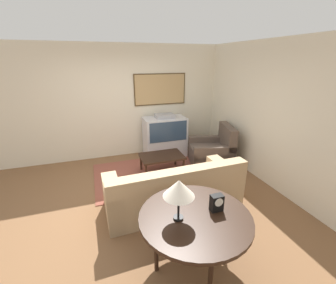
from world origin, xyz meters
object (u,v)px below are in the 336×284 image
at_px(tv, 165,136).
at_px(mantel_clock, 217,203).
at_px(armchair, 212,152).
at_px(console_table, 195,220).
at_px(couch, 174,191).
at_px(coffee_table, 162,157).
at_px(table_lamp, 179,189).

xyz_separation_m(tv, mantel_clock, (-0.43, -3.26, 0.31)).
height_order(armchair, console_table, armchair).
relative_size(tv, couch, 0.48).
xyz_separation_m(tv, couch, (-0.51, -2.10, -0.22)).
bearing_deg(couch, console_table, 79.68).
distance_m(tv, coffee_table, 0.97).
xyz_separation_m(console_table, table_lamp, (-0.20, 0.01, 0.43)).
height_order(armchair, table_lamp, table_lamp).
xyz_separation_m(coffee_table, mantel_clock, (-0.07, -2.37, 0.46)).
relative_size(coffee_table, console_table, 0.73).
xyz_separation_m(console_table, mantel_clock, (0.26, 0.01, 0.16)).
height_order(armchair, mantel_clock, armchair).
xyz_separation_m(tv, console_table, (-0.69, -3.27, 0.15)).
relative_size(armchair, table_lamp, 2.37).
height_order(couch, mantel_clock, mantel_clock).
bearing_deg(tv, couch, -103.72).
distance_m(table_lamp, mantel_clock, 0.54).
bearing_deg(coffee_table, tv, 68.32).
xyz_separation_m(coffee_table, table_lamp, (-0.54, -2.37, 0.73)).
distance_m(tv, table_lamp, 3.43).
relative_size(table_lamp, mantel_clock, 2.40).
xyz_separation_m(couch, armchair, (1.43, 1.28, -0.00)).
height_order(couch, armchair, armchair).
xyz_separation_m(armchair, mantel_clock, (-1.34, -2.44, 0.53)).
height_order(armchair, coffee_table, armchair).
height_order(tv, table_lamp, table_lamp).
relative_size(couch, table_lamp, 4.74).
xyz_separation_m(armchair, console_table, (-1.61, -2.45, 0.37)).
height_order(tv, console_table, tv).
height_order(couch, coffee_table, couch).
height_order(couch, table_lamp, table_lamp).
bearing_deg(coffee_table, mantel_clock, -91.79).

